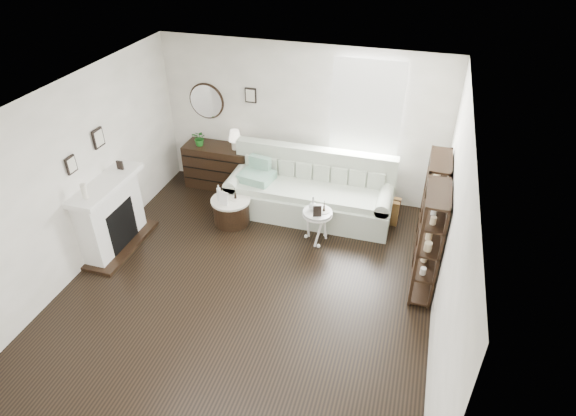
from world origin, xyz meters
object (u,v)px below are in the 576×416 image
(dresser, at_px, (219,166))
(drum_table, at_px, (231,211))
(pedestal_table, at_px, (318,214))
(sofa, at_px, (310,194))

(dresser, bearing_deg, drum_table, -58.00)
(drum_table, xyz_separation_m, pedestal_table, (1.49, -0.10, 0.29))
(sofa, xyz_separation_m, drum_table, (-1.18, -0.69, -0.13))
(dresser, distance_m, pedestal_table, 2.46)
(drum_table, height_order, pedestal_table, pedestal_table)
(sofa, bearing_deg, drum_table, -149.78)
(sofa, distance_m, drum_table, 1.37)
(pedestal_table, bearing_deg, sofa, 111.90)
(dresser, distance_m, drum_table, 1.27)
(sofa, height_order, drum_table, sofa)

